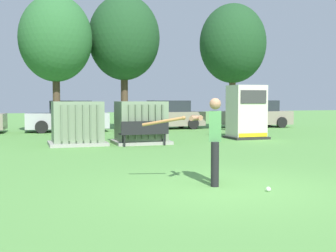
{
  "coord_description": "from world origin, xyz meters",
  "views": [
    {
      "loc": [
        -3.73,
        -7.8,
        1.73
      ],
      "look_at": [
        -0.01,
        3.5,
        1.0
      ],
      "focal_mm": 47.94,
      "sensor_mm": 36.0,
      "label": 1
    }
  ],
  "objects_px": {
    "park_bench": "(144,131)",
    "transformer_west": "(77,124)",
    "sports_ball": "(268,189)",
    "parked_car_right_of_center": "(167,116)",
    "generator_enclosure": "(246,112)",
    "parked_car_left_of_center": "(68,117)",
    "transformer_mid_west": "(141,123)",
    "parked_car_rightmost": "(256,115)",
    "batter": "(212,136)"
  },
  "relations": [
    {
      "from": "park_bench",
      "to": "transformer_west",
      "type": "bearing_deg",
      "value": 153.42
    },
    {
      "from": "sports_ball",
      "to": "parked_car_right_of_center",
      "type": "bearing_deg",
      "value": 78.19
    },
    {
      "from": "generator_enclosure",
      "to": "parked_car_left_of_center",
      "type": "height_order",
      "value": "generator_enclosure"
    },
    {
      "from": "parked_car_left_of_center",
      "to": "transformer_mid_west",
      "type": "bearing_deg",
      "value": -74.31
    },
    {
      "from": "generator_enclosure",
      "to": "parked_car_rightmost",
      "type": "relative_size",
      "value": 0.53
    },
    {
      "from": "parked_car_rightmost",
      "to": "sports_ball",
      "type": "bearing_deg",
      "value": -118.56
    },
    {
      "from": "transformer_mid_west",
      "to": "batter",
      "type": "relative_size",
      "value": 1.21
    },
    {
      "from": "park_bench",
      "to": "parked_car_left_of_center",
      "type": "relative_size",
      "value": 0.42
    },
    {
      "from": "transformer_west",
      "to": "batter",
      "type": "bearing_deg",
      "value": -79.14
    },
    {
      "from": "transformer_west",
      "to": "parked_car_rightmost",
      "type": "distance_m",
      "value": 13.5
    },
    {
      "from": "transformer_mid_west",
      "to": "parked_car_left_of_center",
      "type": "distance_m",
      "value": 7.5
    },
    {
      "from": "transformer_west",
      "to": "batter",
      "type": "distance_m",
      "value": 8.77
    },
    {
      "from": "park_bench",
      "to": "sports_ball",
      "type": "height_order",
      "value": "park_bench"
    },
    {
      "from": "parked_car_right_of_center",
      "to": "parked_car_left_of_center",
      "type": "bearing_deg",
      "value": -175.82
    },
    {
      "from": "generator_enclosure",
      "to": "batter",
      "type": "height_order",
      "value": "generator_enclosure"
    },
    {
      "from": "batter",
      "to": "transformer_west",
      "type": "bearing_deg",
      "value": 100.86
    },
    {
      "from": "batter",
      "to": "parked_car_right_of_center",
      "type": "height_order",
      "value": "batter"
    },
    {
      "from": "sports_ball",
      "to": "transformer_west",
      "type": "bearing_deg",
      "value": 103.77
    },
    {
      "from": "transformer_mid_west",
      "to": "transformer_west",
      "type": "bearing_deg",
      "value": 174.97
    },
    {
      "from": "transformer_west",
      "to": "parked_car_right_of_center",
      "type": "relative_size",
      "value": 0.49
    },
    {
      "from": "transformer_mid_west",
      "to": "parked_car_left_of_center",
      "type": "xyz_separation_m",
      "value": [
        -2.03,
        7.22,
        -0.04
      ]
    },
    {
      "from": "parked_car_left_of_center",
      "to": "parked_car_right_of_center",
      "type": "relative_size",
      "value": 0.99
    },
    {
      "from": "batter",
      "to": "parked_car_left_of_center",
      "type": "relative_size",
      "value": 0.41
    },
    {
      "from": "park_bench",
      "to": "parked_car_right_of_center",
      "type": "relative_size",
      "value": 0.42
    },
    {
      "from": "park_bench",
      "to": "parked_car_right_of_center",
      "type": "xyz_separation_m",
      "value": [
        3.64,
        8.56,
        0.22
      ]
    },
    {
      "from": "transformer_west",
      "to": "parked_car_rightmost",
      "type": "relative_size",
      "value": 0.49
    },
    {
      "from": "parked_car_rightmost",
      "to": "generator_enclosure",
      "type": "bearing_deg",
      "value": -122.19
    },
    {
      "from": "transformer_mid_west",
      "to": "park_bench",
      "type": "distance_m",
      "value": 0.97
    },
    {
      "from": "parked_car_rightmost",
      "to": "parked_car_right_of_center",
      "type": "bearing_deg",
      "value": 176.94
    },
    {
      "from": "transformer_west",
      "to": "sports_ball",
      "type": "height_order",
      "value": "transformer_west"
    },
    {
      "from": "generator_enclosure",
      "to": "parked_car_left_of_center",
      "type": "bearing_deg",
      "value": 136.37
    },
    {
      "from": "transformer_west",
      "to": "generator_enclosure",
      "type": "distance_m",
      "value": 7.28
    },
    {
      "from": "batter",
      "to": "parked_car_rightmost",
      "type": "distance_m",
      "value": 18.54
    },
    {
      "from": "parked_car_rightmost",
      "to": "transformer_west",
      "type": "bearing_deg",
      "value": -148.16
    },
    {
      "from": "generator_enclosure",
      "to": "parked_car_left_of_center",
      "type": "relative_size",
      "value": 0.54
    },
    {
      "from": "transformer_mid_west",
      "to": "parked_car_right_of_center",
      "type": "height_order",
      "value": "same"
    },
    {
      "from": "transformer_west",
      "to": "transformer_mid_west",
      "type": "distance_m",
      "value": 2.39
    },
    {
      "from": "generator_enclosure",
      "to": "sports_ball",
      "type": "xyz_separation_m",
      "value": [
        -4.9,
        -10.05,
        -1.09
      ]
    },
    {
      "from": "park_bench",
      "to": "parked_car_right_of_center",
      "type": "distance_m",
      "value": 9.3
    },
    {
      "from": "transformer_west",
      "to": "parked_car_left_of_center",
      "type": "bearing_deg",
      "value": 87.09
    },
    {
      "from": "transformer_west",
      "to": "sports_ball",
      "type": "relative_size",
      "value": 23.33
    },
    {
      "from": "transformer_mid_west",
      "to": "generator_enclosure",
      "type": "height_order",
      "value": "generator_enclosure"
    },
    {
      "from": "transformer_west",
      "to": "batter",
      "type": "height_order",
      "value": "batter"
    },
    {
      "from": "generator_enclosure",
      "to": "sports_ball",
      "type": "height_order",
      "value": "generator_enclosure"
    },
    {
      "from": "sports_ball",
      "to": "parked_car_left_of_center",
      "type": "distance_m",
      "value": 16.76
    },
    {
      "from": "generator_enclosure",
      "to": "parked_car_right_of_center",
      "type": "relative_size",
      "value": 0.53
    },
    {
      "from": "transformer_mid_west",
      "to": "generator_enclosure",
      "type": "bearing_deg",
      "value": 7.53
    },
    {
      "from": "park_bench",
      "to": "batter",
      "type": "xyz_separation_m",
      "value": [
        -0.62,
        -7.47,
        0.44
      ]
    },
    {
      "from": "transformer_mid_west",
      "to": "generator_enclosure",
      "type": "relative_size",
      "value": 0.91
    },
    {
      "from": "parked_car_left_of_center",
      "to": "parked_car_rightmost",
      "type": "bearing_deg",
      "value": 0.56
    }
  ]
}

